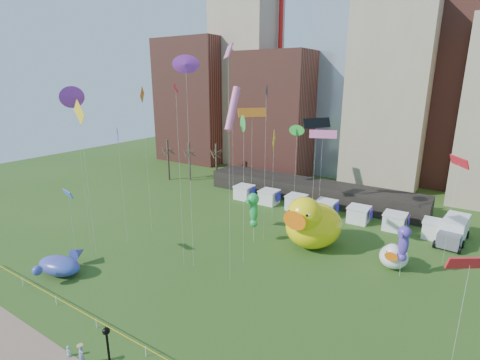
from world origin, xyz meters
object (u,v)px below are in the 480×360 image
Objects in this scene: small_duck at (393,256)px; seahorse_green at (254,207)px; big_duck at (312,223)px; whale_inflatable at (61,264)px; lamppost at (108,350)px; box_truck at (454,230)px; woman at (81,356)px; toddler at (69,351)px; seahorse_purple at (404,241)px.

small_duck is 17.08m from seahorse_green.
small_duck is at bearing 21.07° from seahorse_green.
big_duck is 7.49m from seahorse_green.
big_duck is at bearing 33.58° from seahorse_green.
lamppost is at bearing -33.06° from whale_inflatable.
box_truck reaches higher than whale_inflatable.
woman is (-6.54, -27.66, -2.38)m from big_duck.
big_duck is 28.99m from toddler.
woman is (-21.44, -39.30, -0.73)m from box_truck.
big_duck reaches higher than woman.
seahorse_purple is at bearing 62.41° from woman.
big_duck is 1.43× the size of seahorse_green.
toddler is at bearing -174.07° from woman.
seahorse_purple is 0.77× the size of box_truck.
seahorse_purple is 31.51m from woman.
big_duck reaches higher than box_truck.
big_duck is 29.18m from whale_inflatable.
toddler is (-1.44, -24.89, -4.33)m from seahorse_green.
whale_inflatable is at bearing 162.83° from toddler.
seahorse_purple is (1.03, -1.60, 2.69)m from small_duck.
seahorse_purple is 36.70m from whale_inflatable.
woman is at bearing -112.18° from box_truck.
whale_inflatable is (-20.26, -20.88, -2.19)m from big_duck.
whale_inflatable is (-31.03, -19.35, -3.13)m from seahorse_purple.
lamppost is 5.65m from toddler.
seahorse_green is (-6.78, -2.77, 1.56)m from big_duck.
big_duck reaches higher than seahorse_purple.
seahorse_green is 1.39× the size of lamppost.
lamppost is at bearing -108.22° from box_truck.
whale_inflatable is at bearing -135.10° from seahorse_purple.
whale_inflatable is 15.31m from woman.
small_duck is 0.56× the size of box_truck.
lamppost is at bearing 12.18° from toddler.
big_duck is 2.27× the size of small_duck.
small_duck is 0.72× the size of seahorse_purple.
toddler is (-23.11, -39.30, -1.11)m from box_truck.
big_duck is 28.52m from woman.
seahorse_green is at bearing -139.95° from box_truck.
box_truck is at bearing 67.32° from woman.
lamppost is 5.35× the size of toddler.
woman is 1.86× the size of toddler.
seahorse_green is at bearing -150.85° from big_duck.
seahorse_purple is 6.46× the size of toddler.
big_duck is 9.89m from small_duck.
big_duck is at bearing -135.58° from box_truck.
big_duck reaches higher than small_duck.
box_truck is 44.77m from woman.
seahorse_green is 26.22m from box_truck.
box_truck is (4.13, 13.17, -2.59)m from seahorse_purple.
seahorse_green is 1.00× the size of whale_inflatable.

